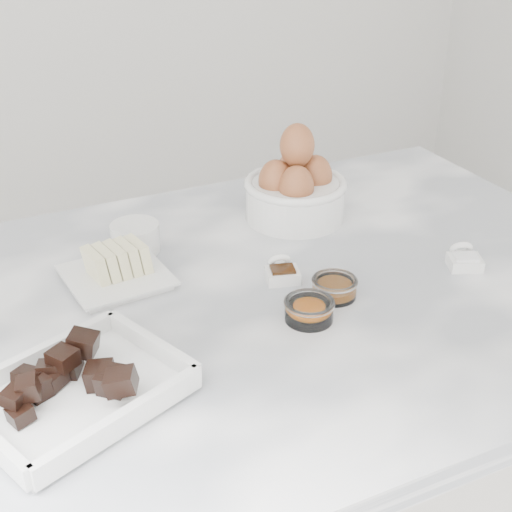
{
  "coord_description": "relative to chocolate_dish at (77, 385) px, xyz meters",
  "views": [
    {
      "loc": [
        -0.38,
        -0.8,
        1.49
      ],
      "look_at": [
        0.02,
        0.03,
        0.98
      ],
      "focal_mm": 50.0,
      "sensor_mm": 36.0,
      "label": 1
    }
  ],
  "objects": [
    {
      "name": "sugar_ramekin",
      "position": [
        0.17,
        0.33,
        0.0
      ],
      "size": [
        0.08,
        0.08,
        0.05
      ],
      "color": "white",
      "rests_on": "marble_slab"
    },
    {
      "name": "vanilla_spoon",
      "position": [
        0.34,
        0.15,
        -0.01
      ],
      "size": [
        0.06,
        0.07,
        0.04
      ],
      "color": "white",
      "rests_on": "marble_slab"
    },
    {
      "name": "honey_bowl",
      "position": [
        0.39,
        0.07,
        -0.01
      ],
      "size": [
        0.07,
        0.07,
        0.03
      ],
      "color": "white",
      "rests_on": "marble_slab"
    },
    {
      "name": "butter_plate",
      "position": [
        0.11,
        0.25,
        -0.0
      ],
      "size": [
        0.16,
        0.16,
        0.06
      ],
      "color": "white",
      "rests_on": "marble_slab"
    },
    {
      "name": "salt_spoon",
      "position": [
        0.62,
        0.06,
        -0.01
      ],
      "size": [
        0.06,
        0.07,
        0.04
      ],
      "color": "white",
      "rests_on": "marble_slab"
    },
    {
      "name": "chocolate_dish",
      "position": [
        0.0,
        0.0,
        0.0
      ],
      "size": [
        0.28,
        0.25,
        0.06
      ],
      "color": "white",
      "rests_on": "marble_slab"
    },
    {
      "name": "egg_bowl",
      "position": [
        0.46,
        0.33,
        0.03
      ],
      "size": [
        0.18,
        0.18,
        0.17
      ],
      "color": "white",
      "rests_on": "marble_slab"
    },
    {
      "name": "zest_bowl",
      "position": [
        0.32,
        0.04,
        -0.01
      ],
      "size": [
        0.07,
        0.07,
        0.03
      ],
      "color": "white",
      "rests_on": "marble_slab"
    },
    {
      "name": "marble_slab",
      "position": [
        0.29,
        0.13,
        -0.04
      ],
      "size": [
        1.2,
        0.8,
        0.04
      ],
      "primitive_type": "cube",
      "color": "white",
      "rests_on": "cabinet"
    }
  ]
}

